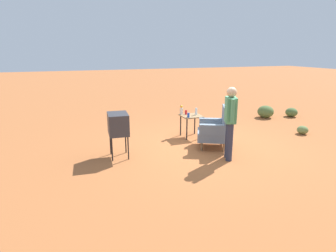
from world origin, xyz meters
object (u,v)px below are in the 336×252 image
tv_on_stand (118,124)px  armchair (217,128)px  bottle_short_clear (196,112)px  flower_vase (181,109)px  side_table (191,119)px  person_standing (230,119)px  soda_can_red (186,112)px  soda_can_blue (188,115)px

tv_on_stand → armchair: bearing=85.6°
bottle_short_clear → flower_vase: 0.43m
side_table → bottle_short_clear: bearing=86.4°
side_table → person_standing: size_ratio=0.38×
soda_can_red → tv_on_stand: bearing=-64.1°
side_table → tv_on_stand: 2.38m
tv_on_stand → bottle_short_clear: 2.51m
side_table → bottle_short_clear: size_ratio=3.14×
soda_can_blue → soda_can_red: same height
soda_can_blue → flower_vase: (-0.43, -0.03, 0.09)m
person_standing → soda_can_blue: (-1.64, -0.27, -0.25)m
tv_on_stand → bottle_short_clear: tv_on_stand is taller
side_table → person_standing: 1.89m
armchair → person_standing: size_ratio=0.65×
armchair → soda_can_red: bearing=-165.1°
soda_can_blue → bottle_short_clear: (-0.19, 0.33, 0.04)m
soda_can_blue → soda_can_red: bearing=166.7°
tv_on_stand → flower_vase: bearing=118.7°
bottle_short_clear → tv_on_stand: bearing=-69.9°
soda_can_blue → side_table: bearing=138.8°
person_standing → flower_vase: size_ratio=6.19×
tv_on_stand → soda_can_blue: 2.14m
soda_can_blue → person_standing: bearing=9.4°
armchair → side_table: bearing=-167.6°
armchair → flower_vase: size_ratio=4.00×
tv_on_stand → flower_vase: tv_on_stand is taller
soda_can_red → flower_vase: (-0.07, -0.12, 0.09)m
armchair → soda_can_blue: 0.97m
bottle_short_clear → person_standing: bearing=-1.7°
tv_on_stand → side_table: bearing=111.5°
tv_on_stand → soda_can_blue: tv_on_stand is taller
soda_can_red → soda_can_blue: bearing=-13.3°
person_standing → soda_can_red: size_ratio=13.44×
person_standing → soda_can_blue: size_ratio=13.44×
bottle_short_clear → soda_can_red: (-0.17, -0.24, -0.04)m
side_table → tv_on_stand: size_ratio=0.61×
soda_can_blue → bottle_short_clear: size_ratio=0.61×
soda_can_red → armchair: bearing=14.9°
armchair → bottle_short_clear: size_ratio=5.30×
side_table → armchair: bearing=12.4°
tv_on_stand → bottle_short_clear: bearing=110.1°
tv_on_stand → soda_can_red: 2.35m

